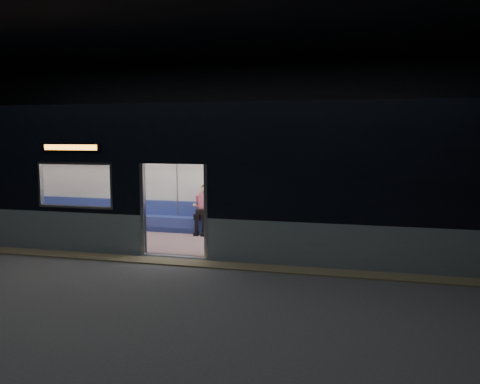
% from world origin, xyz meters
% --- Properties ---
extents(station_floor, '(24.00, 14.00, 0.01)m').
position_xyz_m(station_floor, '(0.00, 0.00, -0.01)').
color(station_floor, '#47494C').
rests_on(station_floor, ground).
extents(station_envelope, '(24.00, 14.00, 5.00)m').
position_xyz_m(station_envelope, '(0.00, 0.00, 3.66)').
color(station_envelope, black).
rests_on(station_envelope, station_floor).
extents(tactile_strip, '(22.80, 0.50, 0.03)m').
position_xyz_m(tactile_strip, '(0.00, 0.55, 0.01)').
color(tactile_strip, '#8C7F59').
rests_on(tactile_strip, station_floor).
extents(metro_car, '(18.00, 3.04, 3.35)m').
position_xyz_m(metro_car, '(-0.00, 2.54, 1.85)').
color(metro_car, '#86969F').
rests_on(metro_car, station_floor).
extents(passenger, '(0.37, 0.64, 1.31)m').
position_xyz_m(passenger, '(-0.16, 3.55, 0.77)').
color(passenger, black).
rests_on(passenger, metro_car).
extents(handbag, '(0.31, 0.29, 0.12)m').
position_xyz_m(handbag, '(-0.17, 3.34, 0.66)').
color(handbag, black).
rests_on(handbag, passenger).
extents(transit_map, '(1.02, 0.03, 0.67)m').
position_xyz_m(transit_map, '(3.02, 3.85, 1.48)').
color(transit_map, white).
rests_on(transit_map, metro_car).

